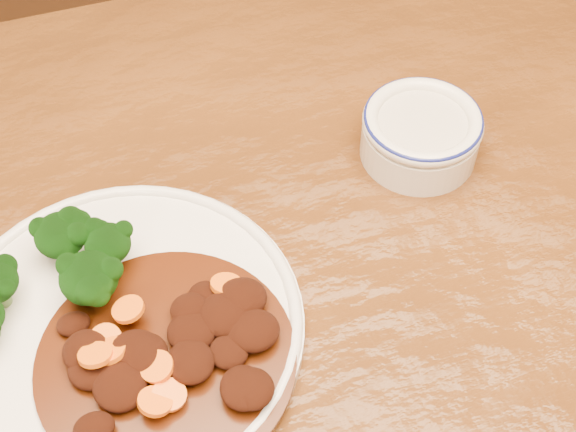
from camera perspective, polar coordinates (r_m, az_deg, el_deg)
name	(u,v)px	position (r m, az deg, el deg)	size (l,w,h in m)	color
dining_table	(350,361)	(0.70, 4.47, -10.23)	(1.50, 0.91, 0.75)	#603310
dinner_plate	(123,327)	(0.62, -11.67, -7.73)	(0.27, 0.27, 0.02)	white
broccoli_florets	(57,268)	(0.63, -16.13, -3.57)	(0.13, 0.09, 0.05)	#5F8745
mince_stew	(177,350)	(0.59, -7.90, -9.45)	(0.19, 0.19, 0.03)	#441B07
dip_bowl	(421,133)	(0.72, 9.43, 5.87)	(0.11, 0.11, 0.05)	white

